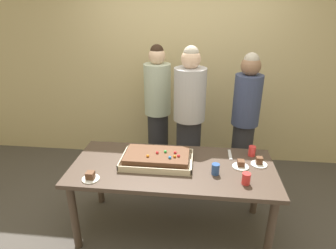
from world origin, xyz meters
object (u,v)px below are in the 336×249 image
(plated_slice_near_right, at_px, (241,165))
(person_serving_front, at_px, (189,121))
(cake_server_utensil, at_px, (230,155))
(party_table, at_px, (173,174))
(plated_slice_far_left, at_px, (259,162))
(sheet_cake, at_px, (157,158))
(plated_slice_near_left, at_px, (91,177))
(drink_cup_nearest, at_px, (246,179))
(drink_cup_middle, at_px, (252,151))
(person_striped_tie_right, at_px, (245,122))
(drink_cup_far_end, at_px, (215,169))
(person_green_shirt_behind, at_px, (158,109))

(plated_slice_near_right, bearing_deg, person_serving_front, 126.68)
(cake_server_utensil, height_order, person_serving_front, person_serving_front)
(party_table, xyz_separation_m, plated_slice_far_left, (0.80, 0.11, 0.11))
(sheet_cake, relative_size, plated_slice_near_left, 4.43)
(sheet_cake, relative_size, plated_slice_near_right, 4.43)
(party_table, relative_size, drink_cup_nearest, 18.80)
(drink_cup_middle, bearing_deg, person_striped_tie_right, 91.55)
(person_serving_front, bearing_deg, drink_cup_far_end, 39.09)
(drink_cup_nearest, height_order, person_serving_front, person_serving_front)
(party_table, relative_size, cake_server_utensil, 9.40)
(cake_server_utensil, bearing_deg, drink_cup_far_end, -113.87)
(drink_cup_middle, xyz_separation_m, drink_cup_far_end, (-0.37, -0.38, 0.00))
(plated_slice_far_left, relative_size, person_green_shirt_behind, 0.09)
(person_serving_front, height_order, person_green_shirt_behind, person_serving_front)
(plated_slice_near_right, bearing_deg, drink_cup_nearest, -88.10)
(plated_slice_near_left, xyz_separation_m, person_green_shirt_behind, (0.37, 1.43, 0.12))
(plated_slice_near_right, height_order, person_striped_tie_right, person_striped_tie_right)
(party_table, xyz_separation_m, person_striped_tie_right, (0.74, 0.79, 0.23))
(sheet_cake, distance_m, plated_slice_far_left, 0.95)
(plated_slice_near_left, xyz_separation_m, person_striped_tie_right, (1.42, 1.09, 0.12))
(sheet_cake, height_order, person_serving_front, person_serving_front)
(plated_slice_far_left, relative_size, drink_cup_far_end, 1.50)
(plated_slice_far_left, xyz_separation_m, drink_cup_nearest, (-0.17, -0.33, 0.03))
(cake_server_utensil, bearing_deg, person_serving_front, 132.61)
(plated_slice_near_right, relative_size, person_striped_tie_right, 0.09)
(person_serving_front, bearing_deg, plated_slice_far_left, 68.54)
(drink_cup_nearest, bearing_deg, plated_slice_near_left, -176.50)
(plated_slice_far_left, bearing_deg, sheet_cake, -175.79)
(sheet_cake, xyz_separation_m, drink_cup_middle, (0.91, 0.24, 0.00))
(plated_slice_far_left, height_order, drink_cup_middle, drink_cup_middle)
(party_table, xyz_separation_m, drink_cup_middle, (0.76, 0.28, 0.14))
(plated_slice_far_left, relative_size, person_serving_front, 0.09)
(sheet_cake, height_order, drink_cup_middle, sheet_cake)
(plated_slice_far_left, bearing_deg, drink_cup_middle, 103.56)
(party_table, relative_size, plated_slice_far_left, 12.53)
(plated_slice_near_left, xyz_separation_m, drink_cup_middle, (1.43, 0.58, 0.03))
(sheet_cake, relative_size, person_striped_tie_right, 0.40)
(drink_cup_far_end, height_order, person_striped_tie_right, person_striped_tie_right)
(drink_cup_far_end, bearing_deg, person_striped_tie_right, 68.09)
(plated_slice_near_right, xyz_separation_m, drink_cup_middle, (0.13, 0.23, 0.03))
(sheet_cake, bearing_deg, drink_cup_nearest, -18.17)
(plated_slice_near_right, xyz_separation_m, person_green_shirt_behind, (-0.93, 1.08, 0.12))
(plated_slice_near_left, relative_size, cake_server_utensil, 0.75)
(party_table, height_order, plated_slice_far_left, plated_slice_far_left)
(drink_cup_middle, height_order, cake_server_utensil, drink_cup_middle)
(plated_slice_near_right, height_order, drink_cup_nearest, drink_cup_nearest)
(plated_slice_near_left, distance_m, drink_cup_far_end, 1.08)
(person_green_shirt_behind, bearing_deg, drink_cup_nearest, 26.92)
(drink_cup_nearest, xyz_separation_m, cake_server_utensil, (-0.09, 0.48, -0.05))
(plated_slice_near_left, relative_size, plated_slice_near_right, 1.00)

